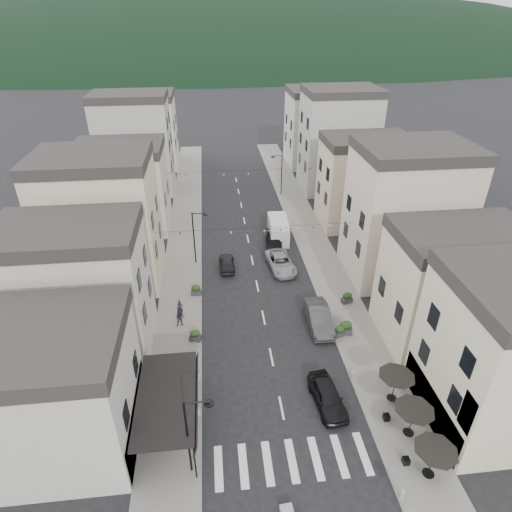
% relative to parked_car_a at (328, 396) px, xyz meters
% --- Properties ---
extents(ground, '(700.00, 700.00, 0.00)m').
position_rel_parked_car_a_xyz_m(ground, '(-3.21, -6.00, -0.77)').
color(ground, black).
rests_on(ground, ground).
extents(sidewalk_left, '(4.00, 76.00, 0.12)m').
position_rel_parked_car_a_xyz_m(sidewalk_left, '(-10.71, 26.00, -0.71)').
color(sidewalk_left, slate).
rests_on(sidewalk_left, ground).
extents(sidewalk_right, '(4.00, 76.00, 0.12)m').
position_rel_parked_car_a_xyz_m(sidewalk_right, '(4.29, 26.00, -0.71)').
color(sidewalk_right, slate).
rests_on(sidewalk_right, ground).
extents(hill_backdrop, '(640.00, 360.00, 70.00)m').
position_rel_parked_car_a_xyz_m(hill_backdrop, '(-3.21, 294.00, -0.77)').
color(hill_backdrop, black).
rests_on(hill_backdrop, ground).
extents(boutique_building, '(12.00, 8.00, 8.00)m').
position_rel_parked_car_a_xyz_m(boutique_building, '(-18.71, -1.00, 3.23)').
color(boutique_building, '#ADA89F').
rests_on(boutique_building, ground).
extents(boutique_awning, '(3.77, 7.50, 3.28)m').
position_rel_parked_car_a_xyz_m(boutique_awning, '(-10.46, -1.00, 2.35)').
color(boutique_awning, black).
rests_on(boutique_awning, ground).
extents(buildings_row_left, '(10.20, 54.16, 14.00)m').
position_rel_parked_car_a_xyz_m(buildings_row_left, '(-17.71, 31.75, 5.36)').
color(buildings_row_left, '#ADA89F').
rests_on(buildings_row_left, ground).
extents(buildings_row_right, '(10.20, 54.16, 14.50)m').
position_rel_parked_car_a_xyz_m(buildings_row_right, '(11.29, 30.59, 5.55)').
color(buildings_row_right, beige).
rests_on(buildings_row_right, ground).
extents(cafe_terrace, '(2.50, 8.10, 2.53)m').
position_rel_parked_car_a_xyz_m(cafe_terrace, '(4.49, -3.20, 1.59)').
color(cafe_terrace, black).
rests_on(cafe_terrace, ground).
extents(streetlamp_left_near, '(1.70, 0.56, 6.00)m').
position_rel_parked_car_a_xyz_m(streetlamp_left_near, '(-9.03, -4.00, 2.93)').
color(streetlamp_left_near, black).
rests_on(streetlamp_left_near, ground).
extents(streetlamp_left_far, '(1.70, 0.56, 6.00)m').
position_rel_parked_car_a_xyz_m(streetlamp_left_far, '(-9.03, 20.00, 2.93)').
color(streetlamp_left_far, black).
rests_on(streetlamp_left_far, ground).
extents(streetlamp_right_far, '(1.70, 0.56, 6.00)m').
position_rel_parked_car_a_xyz_m(streetlamp_right_far, '(2.61, 38.00, 2.93)').
color(streetlamp_right_far, black).
rests_on(streetlamp_right_far, ground).
extents(bollards, '(11.66, 10.26, 0.60)m').
position_rel_parked_car_a_xyz_m(bollards, '(-3.21, -0.50, -0.35)').
color(bollards, gray).
rests_on(bollards, ground).
extents(bunting_near, '(19.00, 0.28, 0.62)m').
position_rel_parked_car_a_xyz_m(bunting_near, '(-3.21, 16.00, 4.89)').
color(bunting_near, black).
rests_on(bunting_near, ground).
extents(bunting_far, '(19.00, 0.28, 0.62)m').
position_rel_parked_car_a_xyz_m(bunting_far, '(-3.21, 32.00, 4.89)').
color(bunting_far, black).
rests_on(bunting_far, ground).
extents(parked_car_a, '(2.26, 4.66, 1.53)m').
position_rel_parked_car_a_xyz_m(parked_car_a, '(0.00, 0.00, 0.00)').
color(parked_car_a, black).
rests_on(parked_car_a, ground).
extents(parked_car_b, '(1.90, 5.23, 1.71)m').
position_rel_parked_car_a_xyz_m(parked_car_b, '(1.39, 8.43, 0.09)').
color(parked_car_b, '#373639').
rests_on(parked_car_b, ground).
extents(parked_car_c, '(3.07, 5.60, 1.49)m').
position_rel_parked_car_a_xyz_m(parked_car_c, '(-0.41, 17.96, -0.02)').
color(parked_car_c, gray).
rests_on(parked_car_c, ground).
extents(parked_car_d, '(2.43, 4.87, 1.36)m').
position_rel_parked_car_a_xyz_m(parked_car_d, '(-0.41, 22.57, -0.09)').
color(parked_car_d, black).
rests_on(parked_car_d, ground).
extents(parked_car_e, '(1.59, 3.90, 1.32)m').
position_rel_parked_car_a_xyz_m(parked_car_e, '(-6.01, 18.65, -0.10)').
color(parked_car_e, black).
rests_on(parked_car_e, ground).
extents(delivery_van, '(2.44, 5.50, 2.58)m').
position_rel_parked_car_a_xyz_m(delivery_van, '(0.39, 24.75, 0.50)').
color(delivery_van, silver).
rests_on(delivery_van, ground).
extents(pedestrian_a, '(0.59, 0.41, 1.53)m').
position_rel_parked_car_a_xyz_m(pedestrian_a, '(-10.56, 11.03, 0.12)').
color(pedestrian_a, black).
rests_on(pedestrian_a, sidewalk_left).
extents(pedestrian_b, '(0.82, 0.66, 1.62)m').
position_rel_parked_car_a_xyz_m(pedestrian_b, '(-10.49, 9.53, 0.17)').
color(pedestrian_b, '#25222D').
rests_on(pedestrian_b, sidewalk_left).
extents(concrete_block_c, '(0.74, 0.56, 0.40)m').
position_rel_parked_car_a_xyz_m(concrete_block_c, '(-4.08, -7.01, -0.57)').
color(concrete_block_c, '#999791').
rests_on(concrete_block_c, ground).
extents(planter_la, '(1.04, 0.76, 1.05)m').
position_rel_parked_car_a_xyz_m(planter_la, '(-9.21, 7.52, -0.14)').
color(planter_la, '#2A2A2C').
rests_on(planter_la, sidewalk_left).
extents(planter_lb, '(1.00, 0.59, 1.08)m').
position_rel_parked_car_a_xyz_m(planter_lb, '(-9.21, 14.04, -0.12)').
color(planter_lb, '#2D2D30').
rests_on(planter_lb, sidewalk_left).
extents(planter_ra, '(0.99, 0.72, 0.99)m').
position_rel_parked_car_a_xyz_m(planter_ra, '(2.79, 6.77, -0.16)').
color(planter_ra, '#2B2B2D').
rests_on(planter_ra, sidewalk_right).
extents(planter_rb, '(1.27, 0.92, 1.27)m').
position_rel_parked_car_a_xyz_m(planter_rb, '(3.37, 7.02, -0.03)').
color(planter_rb, '#313133').
rests_on(planter_rb, sidewalk_right).
extents(planter_rc, '(1.08, 0.75, 1.10)m').
position_rel_parked_car_a_xyz_m(planter_rc, '(4.78, 11.23, -0.11)').
color(planter_rc, '#303033').
rests_on(planter_rc, sidewalk_right).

